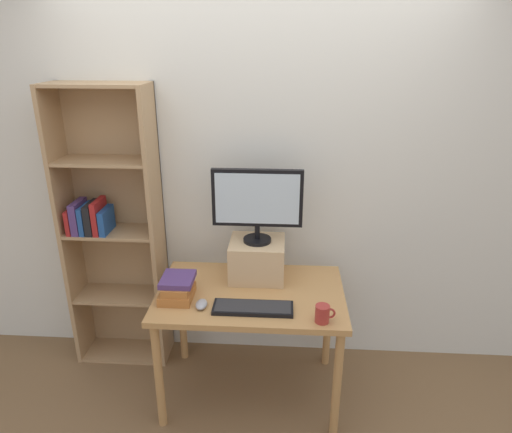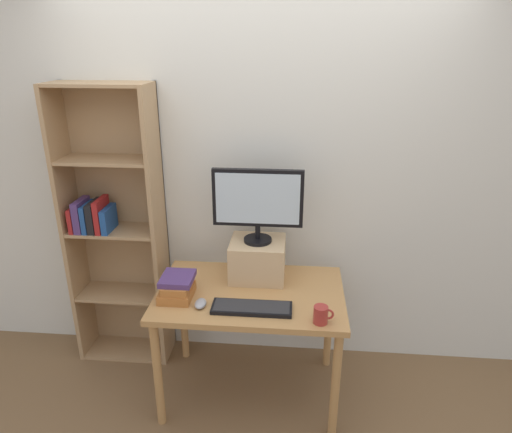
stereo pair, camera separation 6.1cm
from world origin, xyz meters
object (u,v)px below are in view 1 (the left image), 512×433
(bookshelf_unit, at_px, (112,229))
(book_stack, at_px, (178,288))
(desk, at_px, (251,305))
(computer_mouse, at_px, (201,304))
(coffee_mug, at_px, (323,314))
(riser_box, at_px, (257,259))
(keyboard, at_px, (253,308))
(computer_monitor, at_px, (257,202))

(bookshelf_unit, bearing_deg, book_stack, -40.11)
(desk, relative_size, computer_mouse, 10.69)
(desk, height_order, coffee_mug, coffee_mug)
(bookshelf_unit, height_order, book_stack, bookshelf_unit)
(book_stack, bearing_deg, riser_box, 33.02)
(book_stack, relative_size, coffee_mug, 2.07)
(riser_box, bearing_deg, coffee_mug, -51.56)
(desk, xyz_separation_m, riser_box, (0.03, 0.19, 0.21))
(bookshelf_unit, xyz_separation_m, keyboard, (0.98, -0.55, -0.21))
(computer_mouse, bearing_deg, bookshelf_unit, 141.83)
(desk, height_order, computer_mouse, computer_mouse)
(computer_mouse, bearing_deg, coffee_mug, -8.31)
(computer_monitor, bearing_deg, riser_box, 90.00)
(book_stack, distance_m, coffee_mug, 0.84)
(desk, bearing_deg, computer_monitor, 82.06)
(computer_mouse, relative_size, coffee_mug, 0.95)
(desk, height_order, computer_monitor, computer_monitor)
(computer_monitor, xyz_separation_m, book_stack, (-0.44, -0.29, -0.44))
(computer_mouse, xyz_separation_m, book_stack, (-0.15, 0.09, 0.05))
(riser_box, height_order, keyboard, riser_box)
(bookshelf_unit, height_order, coffee_mug, bookshelf_unit)
(desk, height_order, bookshelf_unit, bookshelf_unit)
(keyboard, distance_m, book_stack, 0.46)
(bookshelf_unit, xyz_separation_m, coffee_mug, (1.36, -0.64, -0.18))
(computer_monitor, distance_m, keyboard, 0.62)
(bookshelf_unit, bearing_deg, coffee_mug, -25.23)
(riser_box, distance_m, computer_monitor, 0.38)
(keyboard, height_order, book_stack, book_stack)
(bookshelf_unit, relative_size, riser_box, 5.66)
(coffee_mug, bearing_deg, keyboard, 166.69)
(computer_mouse, distance_m, book_stack, 0.18)
(desk, xyz_separation_m, computer_mouse, (-0.26, -0.19, 0.11))
(book_stack, height_order, coffee_mug, book_stack)
(desk, bearing_deg, coffee_mug, -34.92)
(bookshelf_unit, bearing_deg, computer_monitor, -9.53)
(desk, relative_size, book_stack, 4.93)
(computer_monitor, xyz_separation_m, computer_mouse, (-0.29, -0.38, -0.49))
(riser_box, bearing_deg, computer_monitor, -90.00)
(bookshelf_unit, distance_m, coffee_mug, 1.51)
(riser_box, bearing_deg, bookshelf_unit, 170.55)
(book_stack, bearing_deg, computer_mouse, -30.56)
(computer_mouse, bearing_deg, computer_monitor, 52.51)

